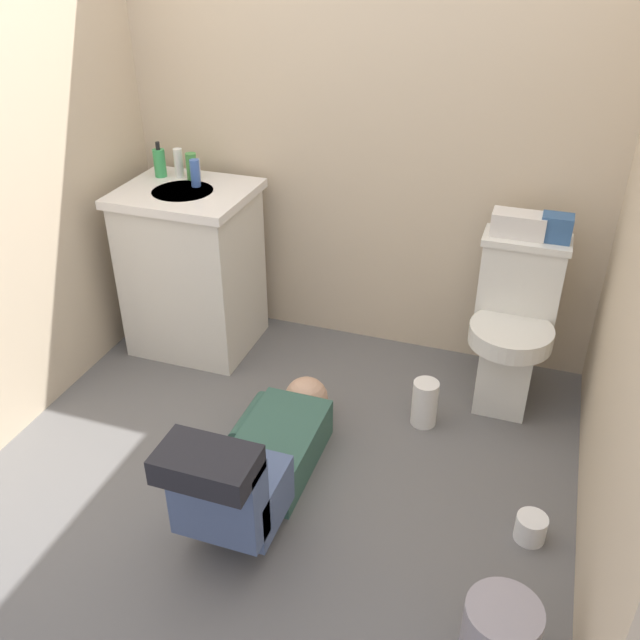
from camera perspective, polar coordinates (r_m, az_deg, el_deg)
The scene contains 15 objects.
ground_plane at distance 2.92m, azimuth -2.60°, elevation -11.13°, with size 2.76×2.95×0.04m, color #615F5F.
wall_back at distance 3.21m, azimuth 3.75°, elevation 17.68°, with size 2.42×0.08×2.40m, color beige.
toilet at distance 3.12m, azimuth 15.54°, elevation -0.47°, with size 0.36×0.46×0.75m.
vanity_cabinet at distance 3.43m, azimuth -10.41°, elevation 4.24°, with size 0.60×0.52×0.82m.
faucet at distance 3.38m, azimuth -10.00°, elevation 12.11°, with size 0.02×0.02×0.10m, color silver.
person_plumber at distance 2.62m, azimuth -5.17°, elevation -11.42°, with size 0.39×1.06×0.52m.
tissue_box at distance 3.01m, azimuth 16.01°, elevation 7.57°, with size 0.22×0.11×0.10m, color silver.
toiletry_bag at distance 3.01m, azimuth 18.86°, elevation 7.18°, with size 0.12×0.09×0.11m, color #33598C.
soap_dispenser at distance 3.45m, azimuth -13.04°, elevation 12.49°, with size 0.06×0.06×0.17m.
bottle_white at distance 3.42m, azimuth -11.54°, elevation 12.53°, with size 0.04×0.04×0.14m, color white.
bottle_green at distance 3.38m, azimuth -10.51°, elevation 12.30°, with size 0.05×0.05×0.12m, color #489A48.
bottle_blue at distance 3.28m, azimuth -10.22°, elevation 11.79°, with size 0.04×0.04×0.12m, color #3C61B2.
trash_can at distance 2.24m, azimuth 14.48°, elevation -24.06°, with size 0.22×0.22×0.27m, color gray.
paper_towel_roll at distance 3.02m, azimuth 8.60°, elevation -6.76°, with size 0.11×0.11×0.21m, color white.
toilet_paper_roll at distance 2.66m, azimuth 16.93°, elevation -16.02°, with size 0.11×0.11×0.10m, color white.
Camera 1 is at (0.83, -2.00, 1.94)m, focal length 38.96 mm.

